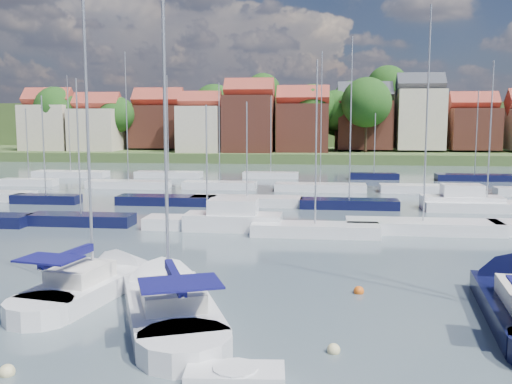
# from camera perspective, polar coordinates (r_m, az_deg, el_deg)

# --- Properties ---
(ground) EXTENTS (260.00, 260.00, 0.00)m
(ground) POSITION_cam_1_polar(r_m,az_deg,el_deg) (60.83, 5.66, -0.33)
(ground) COLOR #414F58
(ground) RESTS_ON ground
(sailboat_left) EXTENTS (4.64, 10.83, 14.33)m
(sailboat_left) POSITION_cam_1_polar(r_m,az_deg,el_deg) (28.16, -15.18, -8.66)
(sailboat_left) COLOR silver
(sailboat_left) RESTS_ON ground
(sailboat_centre) EXTENTS (7.68, 12.64, 16.70)m
(sailboat_centre) POSITION_cam_1_polar(r_m,az_deg,el_deg) (25.03, -9.00, -10.53)
(sailboat_centre) COLOR silver
(sailboat_centre) RESTS_ON ground
(tender) EXTENTS (3.10, 1.65, 0.65)m
(tender) POSITION_cam_1_polar(r_m,az_deg,el_deg) (18.07, -2.11, -17.98)
(tender) COLOR silver
(tender) RESTS_ON ground
(buoy_b) EXTENTS (0.49, 0.49, 0.49)m
(buoy_b) POSITION_cam_1_polar(r_m,az_deg,el_deg) (20.31, -23.62, -16.42)
(buoy_b) COLOR beige
(buoy_b) RESTS_ON ground
(buoy_c) EXTENTS (0.44, 0.44, 0.44)m
(buoy_c) POSITION_cam_1_polar(r_m,az_deg,el_deg) (20.85, -8.38, -15.25)
(buoy_c) COLOR #D85914
(buoy_c) RESTS_ON ground
(buoy_d) EXTENTS (0.46, 0.46, 0.46)m
(buoy_d) POSITION_cam_1_polar(r_m,az_deg,el_deg) (20.50, 7.76, -15.64)
(buoy_d) COLOR beige
(buoy_d) RESTS_ON ground
(buoy_e) EXTENTS (0.48, 0.48, 0.48)m
(buoy_e) POSITION_cam_1_polar(r_m,az_deg,el_deg) (27.11, 10.24, -9.93)
(buoy_e) COLOR #D85914
(buoy_e) RESTS_ON ground
(marina_field) EXTENTS (79.62, 41.41, 15.93)m
(marina_field) POSITION_cam_1_polar(r_m,az_deg,el_deg) (55.95, 7.51, -0.57)
(marina_field) COLOR silver
(marina_field) RESTS_ON ground
(far_shore_town) EXTENTS (212.46, 90.00, 22.27)m
(far_shore_town) POSITION_cam_1_polar(r_m,az_deg,el_deg) (153.00, 7.26, 5.90)
(far_shore_town) COLOR #3F572B
(far_shore_town) RESTS_ON ground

